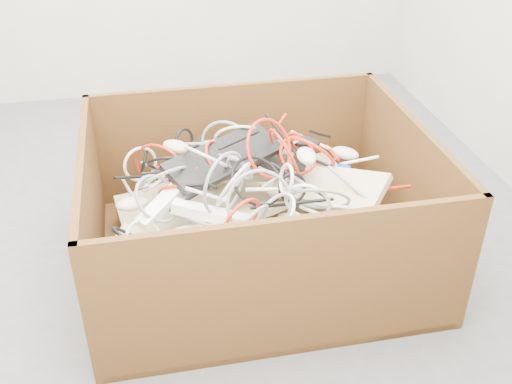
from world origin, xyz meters
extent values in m
plane|color=#525254|center=(0.00, 0.00, 0.00)|extent=(3.00, 3.00, 0.00)
cube|color=beige|center=(0.00, -1.50, 1.25)|extent=(3.00, 0.04, 2.50)
cube|color=#422C10|center=(0.23, -0.26, 0.01)|extent=(1.22, 1.01, 0.03)
cube|color=#422C10|center=(0.23, 0.23, 0.27)|extent=(1.22, 0.03, 0.53)
cube|color=#422C10|center=(0.23, -0.76, 0.27)|extent=(1.22, 0.02, 0.53)
cube|color=#422C10|center=(0.83, -0.26, 0.27)|extent=(0.02, 0.96, 0.53)
cube|color=#422C10|center=(-0.37, -0.26, 0.27)|extent=(0.03, 0.96, 0.53)
cube|color=#BAAF8A|center=(0.23, -0.24, 0.08)|extent=(1.07, 0.92, 0.20)
cube|color=#BAAF8A|center=(0.13, -0.31, 0.17)|extent=(0.76, 0.69, 0.21)
cube|color=beige|center=(0.06, -0.08, 0.17)|extent=(0.48, 0.37, 0.12)
cube|color=beige|center=(0.56, -0.25, 0.20)|extent=(0.47, 0.39, 0.12)
cube|color=beige|center=(0.35, -0.52, 0.18)|extent=(0.23, 0.48, 0.08)
cube|color=beige|center=(-0.07, -0.49, 0.23)|extent=(0.46, 0.30, 0.20)
cube|color=beige|center=(0.58, -0.51, 0.23)|extent=(0.28, 0.48, 0.12)
cube|color=beige|center=(0.19, -0.03, 0.31)|extent=(0.47, 0.12, 0.18)
cube|color=beige|center=(0.13, -0.36, 0.27)|extent=(0.44, 0.41, 0.20)
cube|color=beige|center=(0.48, -0.32, 0.34)|extent=(0.39, 0.46, 0.21)
cube|color=black|center=(0.24, -0.07, 0.36)|extent=(0.48, 0.35, 0.10)
cube|color=black|center=(0.12, -0.19, 0.43)|extent=(0.48, 0.38, 0.09)
ellipsoid|color=beige|center=(-0.22, -0.28, 0.33)|extent=(0.12, 0.08, 0.04)
ellipsoid|color=beige|center=(0.63, -0.08, 0.33)|extent=(0.13, 0.13, 0.04)
ellipsoid|color=beige|center=(-0.01, -0.62, 0.32)|extent=(0.13, 0.12, 0.04)
ellipsoid|color=beige|center=(0.41, -0.28, 0.45)|extent=(0.08, 0.12, 0.04)
ellipsoid|color=beige|center=(-0.04, -0.03, 0.41)|extent=(0.13, 0.13, 0.04)
ellipsoid|color=black|center=(0.49, -0.49, 0.27)|extent=(0.13, 0.13, 0.04)
ellipsoid|color=black|center=(0.45, -0.12, 0.42)|extent=(0.13, 0.11, 0.04)
cube|color=white|center=(-0.10, -0.34, 0.38)|extent=(0.23, 0.23, 0.11)
cube|color=white|center=(0.04, -0.43, 0.35)|extent=(0.27, 0.14, 0.09)
cube|color=#0D34D1|center=(0.57, -0.23, 0.35)|extent=(0.06, 0.06, 0.03)
torus|color=red|center=(-0.07, -0.30, 0.37)|extent=(0.14, 0.09, 0.12)
torus|color=gray|center=(0.16, -0.29, 0.43)|extent=(0.09, 0.13, 0.14)
torus|color=red|center=(-0.10, -0.06, 0.33)|extent=(0.24, 0.19, 0.29)
torus|color=gray|center=(-0.13, -0.35, 0.39)|extent=(0.17, 0.22, 0.19)
torus|color=gray|center=(0.16, -0.02, 0.39)|extent=(0.27, 0.14, 0.30)
torus|color=red|center=(0.11, -0.19, 0.42)|extent=(0.16, 0.17, 0.17)
torus|color=red|center=(0.27, -0.28, 0.50)|extent=(0.25, 0.19, 0.27)
torus|color=black|center=(-0.16, 0.01, 0.34)|extent=(0.06, 0.14, 0.14)
torus|color=silver|center=(0.06, -0.22, 0.45)|extent=(0.19, 0.17, 0.16)
torus|color=black|center=(-0.07, -0.14, 0.40)|extent=(0.18, 0.15, 0.13)
torus|color=red|center=(0.13, -0.52, 0.38)|extent=(0.20, 0.13, 0.22)
torus|color=black|center=(0.00, 0.02, 0.40)|extent=(0.09, 0.10, 0.11)
torus|color=gray|center=(0.19, -0.52, 0.43)|extent=(0.30, 0.14, 0.28)
torus|color=gray|center=(-0.10, -0.25, 0.41)|extent=(0.26, 0.21, 0.18)
torus|color=red|center=(0.45, -0.21, 0.42)|extent=(0.17, 0.22, 0.22)
torus|color=red|center=(0.34, -0.21, 0.43)|extent=(0.13, 0.29, 0.27)
torus|color=black|center=(0.12, -0.02, 0.34)|extent=(0.26, 0.23, 0.15)
torus|color=black|center=(-0.23, -0.49, 0.34)|extent=(0.17, 0.19, 0.13)
torus|color=red|center=(0.42, -0.05, 0.37)|extent=(0.12, 0.11, 0.13)
torus|color=gray|center=(0.13, -0.55, 0.36)|extent=(0.19, 0.23, 0.26)
torus|color=black|center=(0.03, -0.19, 0.43)|extent=(0.15, 0.09, 0.15)
torus|color=silver|center=(0.22, -0.55, 0.38)|extent=(0.19, 0.28, 0.22)
torus|color=silver|center=(0.35, -0.51, 0.41)|extent=(0.20, 0.11, 0.22)
torus|color=gray|center=(0.09, -0.39, 0.44)|extent=(0.23, 0.22, 0.30)
torus|color=silver|center=(-0.13, -0.17, 0.34)|extent=(0.14, 0.15, 0.09)
torus|color=silver|center=(-0.19, -0.46, 0.31)|extent=(0.17, 0.12, 0.15)
torus|color=silver|center=(-0.18, -0.04, 0.35)|extent=(0.18, 0.09, 0.19)
torus|color=silver|center=(0.29, -0.44, 0.47)|extent=(0.05, 0.15, 0.15)
torus|color=black|center=(0.32, -0.41, 0.41)|extent=(0.15, 0.06, 0.14)
torus|color=gray|center=(0.40, -0.48, 0.40)|extent=(0.29, 0.20, 0.23)
torus|color=red|center=(0.39, -0.21, 0.42)|extent=(0.21, 0.16, 0.16)
torus|color=silver|center=(0.42, -0.14, 0.39)|extent=(0.15, 0.07, 0.14)
torus|color=black|center=(0.20, -0.39, 0.44)|extent=(0.24, 0.19, 0.17)
torus|color=black|center=(0.00, -0.32, 0.40)|extent=(0.15, 0.13, 0.11)
torus|color=silver|center=(0.12, -0.40, 0.44)|extent=(0.19, 0.20, 0.18)
torus|color=silver|center=(0.21, 0.00, 0.41)|extent=(0.26, 0.17, 0.21)
cylinder|color=gray|center=(0.28, -0.31, 0.41)|extent=(0.09, 0.15, 0.04)
cylinder|color=silver|center=(0.50, -0.02, 0.37)|extent=(0.14, 0.15, 0.04)
cylinder|color=red|center=(0.56, -0.13, 0.37)|extent=(0.02, 0.17, 0.04)
cylinder|color=black|center=(-0.01, -0.35, 0.38)|extent=(0.19, 0.12, 0.05)
cylinder|color=black|center=(-0.09, -0.17, 0.38)|extent=(0.18, 0.02, 0.04)
cylinder|color=red|center=(0.50, -0.58, 0.36)|extent=(0.15, 0.11, 0.06)
cylinder|color=red|center=(-0.05, -0.20, 0.41)|extent=(0.15, 0.14, 0.06)
cylinder|color=gray|center=(0.01, -0.52, 0.38)|extent=(0.13, 0.26, 0.11)
cylinder|color=silver|center=(0.16, -0.03, 0.42)|extent=(0.18, 0.02, 0.03)
cylinder|color=gray|center=(-0.22, -0.19, 0.32)|extent=(0.07, 0.18, 0.03)
cylinder|color=black|center=(-0.03, -0.14, 0.38)|extent=(0.08, 0.21, 0.06)
cylinder|color=black|center=(0.31, -0.44, 0.37)|extent=(0.28, 0.05, 0.04)
cylinder|color=gray|center=(0.36, -0.42, 0.42)|extent=(0.07, 0.13, 0.02)
cylinder|color=gray|center=(0.11, -0.20, 0.44)|extent=(0.12, 0.11, 0.04)
cylinder|color=red|center=(0.61, -0.61, 0.34)|extent=(0.18, 0.07, 0.04)
cylinder|color=black|center=(-0.16, -0.09, 0.32)|extent=(0.25, 0.13, 0.10)
cylinder|color=black|center=(0.58, 0.11, 0.33)|extent=(0.05, 0.15, 0.05)
cylinder|color=black|center=(0.18, -0.19, 0.49)|extent=(0.16, 0.07, 0.04)
cylinder|color=silver|center=(0.42, -0.52, 0.34)|extent=(0.16, 0.19, 0.02)
cylinder|color=black|center=(-0.17, -0.61, 0.31)|extent=(0.19, 0.04, 0.03)
cylinder|color=silver|center=(0.47, -0.49, 0.36)|extent=(0.18, 0.22, 0.10)
cylinder|color=black|center=(0.36, -0.37, 0.41)|extent=(0.18, 0.15, 0.09)
cylinder|color=red|center=(0.65, -0.43, 0.37)|extent=(0.21, 0.04, 0.03)
cylinder|color=silver|center=(0.03, -0.40, 0.41)|extent=(0.15, 0.05, 0.06)
cylinder|color=gray|center=(0.55, -0.44, 0.39)|extent=(0.15, 0.26, 0.08)
cylinder|color=black|center=(0.03, -0.32, 0.41)|extent=(0.07, 0.19, 0.08)
cylinder|color=silver|center=(0.26, -0.42, 0.41)|extent=(0.20, 0.05, 0.06)
cylinder|color=gray|center=(0.26, -0.36, 0.41)|extent=(0.10, 0.09, 0.02)
cylinder|color=gray|center=(-0.15, 0.01, 0.31)|extent=(0.07, 0.20, 0.08)
cylinder|color=black|center=(0.46, -0.20, 0.39)|extent=(0.20, 0.21, 0.04)
cylinder|color=black|center=(0.36, -0.11, 0.46)|extent=(0.08, 0.26, 0.07)
cylinder|color=gray|center=(0.27, -0.63, 0.38)|extent=(0.14, 0.07, 0.02)
cylinder|color=black|center=(-0.15, -0.60, 0.31)|extent=(0.06, 0.13, 0.02)
cylinder|color=red|center=(0.37, 0.04, 0.40)|extent=(0.13, 0.15, 0.07)
cylinder|color=silver|center=(0.63, -0.22, 0.38)|extent=(0.14, 0.06, 0.06)
camera|label=1|loc=(-0.15, -2.10, 1.50)|focal=42.63mm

